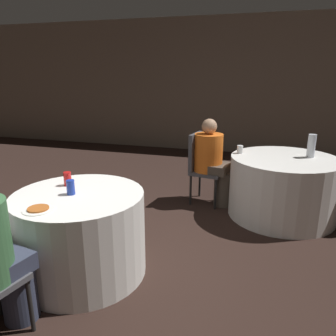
{
  "coord_description": "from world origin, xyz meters",
  "views": [
    {
      "loc": [
        1.31,
        -2.28,
        1.69
      ],
      "look_at": [
        0.48,
        0.53,
        0.83
      ],
      "focal_mm": 35.0,
      "sensor_mm": 36.0,
      "label": 1
    }
  ],
  "objects_px": {
    "pizza_plate_near": "(38,209)",
    "table_near": "(81,234)",
    "chair_far_west": "(201,162)",
    "table_far": "(283,187)",
    "soda_can_red": "(68,179)",
    "bottle_far": "(311,146)",
    "person_orange_shirt": "(213,161)",
    "soda_can_blue": "(71,187)"
  },
  "relations": [
    {
      "from": "table_near",
      "to": "person_orange_shirt",
      "type": "xyz_separation_m",
      "value": [
        0.82,
        1.88,
        0.22
      ]
    },
    {
      "from": "table_far",
      "to": "pizza_plate_near",
      "type": "relative_size",
      "value": 5.58
    },
    {
      "from": "person_orange_shirt",
      "to": "soda_can_blue",
      "type": "xyz_separation_m",
      "value": [
        -0.87,
        -1.91,
        0.21
      ]
    },
    {
      "from": "table_far",
      "to": "person_orange_shirt",
      "type": "bearing_deg",
      "value": 170.53
    },
    {
      "from": "table_near",
      "to": "soda_can_blue",
      "type": "height_order",
      "value": "soda_can_blue"
    },
    {
      "from": "person_orange_shirt",
      "to": "bottle_far",
      "type": "relative_size",
      "value": 4.14
    },
    {
      "from": "table_far",
      "to": "soda_can_red",
      "type": "distance_m",
      "value": 2.5
    },
    {
      "from": "pizza_plate_near",
      "to": "soda_can_blue",
      "type": "distance_m",
      "value": 0.35
    },
    {
      "from": "chair_far_west",
      "to": "soda_can_blue",
      "type": "bearing_deg",
      "value": -10.75
    },
    {
      "from": "chair_far_west",
      "to": "person_orange_shirt",
      "type": "bearing_deg",
      "value": 90.0
    },
    {
      "from": "bottle_far",
      "to": "soda_can_red",
      "type": "bearing_deg",
      "value": -142.35
    },
    {
      "from": "pizza_plate_near",
      "to": "table_near",
      "type": "bearing_deg",
      "value": 74.91
    },
    {
      "from": "person_orange_shirt",
      "to": "soda_can_red",
      "type": "height_order",
      "value": "person_orange_shirt"
    },
    {
      "from": "table_near",
      "to": "soda_can_red",
      "type": "height_order",
      "value": "soda_can_red"
    },
    {
      "from": "soda_can_red",
      "to": "bottle_far",
      "type": "relative_size",
      "value": 0.45
    },
    {
      "from": "soda_can_blue",
      "to": "table_near",
      "type": "bearing_deg",
      "value": 27.79
    },
    {
      "from": "chair_far_west",
      "to": "person_orange_shirt",
      "type": "height_order",
      "value": "person_orange_shirt"
    },
    {
      "from": "chair_far_west",
      "to": "soda_can_red",
      "type": "xyz_separation_m",
      "value": [
        -0.86,
        -1.74,
        0.24
      ]
    },
    {
      "from": "person_orange_shirt",
      "to": "bottle_far",
      "type": "bearing_deg",
      "value": 97.21
    },
    {
      "from": "bottle_far",
      "to": "person_orange_shirt",
      "type": "bearing_deg",
      "value": 177.75
    },
    {
      "from": "table_near",
      "to": "chair_far_west",
      "type": "xyz_separation_m",
      "value": [
        0.67,
        1.91,
        0.18
      ]
    },
    {
      "from": "soda_can_red",
      "to": "soda_can_blue",
      "type": "relative_size",
      "value": 1.0
    },
    {
      "from": "person_orange_shirt",
      "to": "pizza_plate_near",
      "type": "distance_m",
      "value": 2.44
    },
    {
      "from": "chair_far_west",
      "to": "person_orange_shirt",
      "type": "distance_m",
      "value": 0.16
    },
    {
      "from": "person_orange_shirt",
      "to": "soda_can_red",
      "type": "distance_m",
      "value": 2.01
    },
    {
      "from": "table_near",
      "to": "soda_can_red",
      "type": "xyz_separation_m",
      "value": [
        -0.2,
        0.16,
        0.43
      ]
    },
    {
      "from": "soda_can_blue",
      "to": "bottle_far",
      "type": "bearing_deg",
      "value": 42.66
    },
    {
      "from": "pizza_plate_near",
      "to": "soda_can_blue",
      "type": "relative_size",
      "value": 1.85
    },
    {
      "from": "chair_far_west",
      "to": "soda_can_red",
      "type": "distance_m",
      "value": 1.96
    },
    {
      "from": "chair_far_west",
      "to": "pizza_plate_near",
      "type": "distance_m",
      "value": 2.41
    },
    {
      "from": "table_near",
      "to": "person_orange_shirt",
      "type": "bearing_deg",
      "value": 66.35
    },
    {
      "from": "table_far",
      "to": "person_orange_shirt",
      "type": "xyz_separation_m",
      "value": [
        -0.87,
        0.15,
        0.22
      ]
    },
    {
      "from": "pizza_plate_near",
      "to": "bottle_far",
      "type": "height_order",
      "value": "bottle_far"
    },
    {
      "from": "pizza_plate_near",
      "to": "table_far",
      "type": "bearing_deg",
      "value": 49.51
    },
    {
      "from": "person_orange_shirt",
      "to": "pizza_plate_near",
      "type": "bearing_deg",
      "value": -12.84
    },
    {
      "from": "table_near",
      "to": "soda_can_red",
      "type": "distance_m",
      "value": 0.5
    },
    {
      "from": "soda_can_red",
      "to": "pizza_plate_near",
      "type": "bearing_deg",
      "value": -79.77
    },
    {
      "from": "table_far",
      "to": "pizza_plate_near",
      "type": "bearing_deg",
      "value": -130.49
    },
    {
      "from": "table_near",
      "to": "soda_can_blue",
      "type": "bearing_deg",
      "value": -152.21
    },
    {
      "from": "table_near",
      "to": "table_far",
      "type": "relative_size",
      "value": 0.86
    },
    {
      "from": "person_orange_shirt",
      "to": "soda_can_blue",
      "type": "distance_m",
      "value": 2.1
    },
    {
      "from": "chair_far_west",
      "to": "soda_can_red",
      "type": "height_order",
      "value": "chair_far_west"
    }
  ]
}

